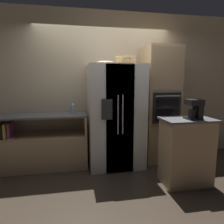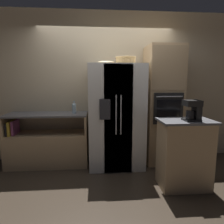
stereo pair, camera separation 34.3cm
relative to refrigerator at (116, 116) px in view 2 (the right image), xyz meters
The scene contains 10 objects.
ground_plane 0.91m from the refrigerator, behind, with size 20.00×20.00×0.00m, color #382D23.
wall_back 0.67m from the refrigerator, 110.38° to the left, with size 12.00×0.06×2.80m.
counter_left 1.36m from the refrigerator, behind, with size 1.41×0.56×0.94m.
refrigerator is the anchor object (origin of this frame).
wall_oven 0.89m from the refrigerator, ahead, with size 0.62×0.66×2.13m.
island_counter 1.30m from the refrigerator, 44.10° to the right, with size 0.74×0.48×0.98m.
wicker_basket 0.98m from the refrigerator, 22.30° to the right, with size 0.35×0.35×0.12m.
fruit_bowl 0.95m from the refrigerator, 164.15° to the left, with size 0.32×0.32×0.06m.
bottle_tall 0.77m from the refrigerator, behind, with size 0.07×0.07×0.22m.
coffee_maker 1.35m from the refrigerator, 43.89° to the right, with size 0.20×0.20×0.28m.
Camera 2 is at (-0.20, -3.46, 1.51)m, focal length 32.00 mm.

